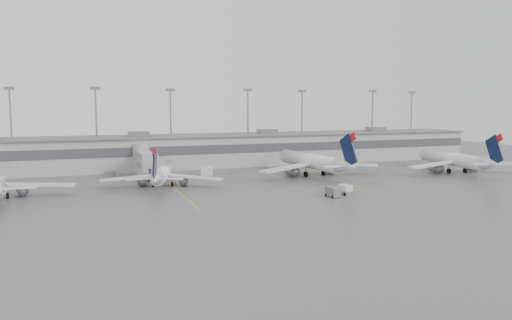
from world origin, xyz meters
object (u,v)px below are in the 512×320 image
object	(u,v)px
jet_mid_left	(163,173)
baggage_tug	(345,191)
jet_mid_right	(314,161)
jet_far_right	(456,159)

from	to	relation	value
jet_mid_left	baggage_tug	size ratio (longest dim) A/B	8.79
jet_mid_right	baggage_tug	size ratio (longest dim) A/B	11.21
jet_mid_left	baggage_tug	world-z (taller)	jet_mid_left
jet_mid_right	baggage_tug	distance (m)	24.10
baggage_tug	jet_mid_left	bearing A→B (deg)	137.60
jet_mid_left	jet_far_right	bearing A→B (deg)	13.17
jet_far_right	baggage_tug	distance (m)	42.86
jet_far_right	baggage_tug	world-z (taller)	jet_far_right
jet_mid_left	baggage_tug	xyz separation A→B (m)	(29.34, -20.62, -2.02)
jet_mid_right	jet_mid_left	bearing A→B (deg)	-179.59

